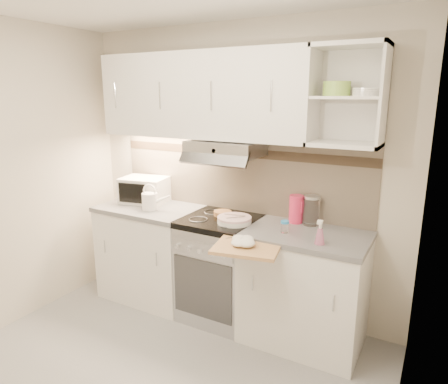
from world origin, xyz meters
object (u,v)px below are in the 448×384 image
object	(u,v)px
spray_bottle	(320,234)
cutting_board	(248,246)
microwave	(144,190)
watering_can	(151,200)
pink_pitcher	(296,209)
plate_stack	(234,220)
electric_range	(220,268)
glass_jar	(311,210)

from	to	relation	value
spray_bottle	cutting_board	bearing A→B (deg)	-159.88
cutting_board	microwave	bearing A→B (deg)	148.47
watering_can	cutting_board	world-z (taller)	watering_can
pink_pitcher	plate_stack	bearing A→B (deg)	-134.09
electric_range	glass_jar	xyz separation A→B (m)	(0.72, 0.20, 0.57)
pink_pitcher	cutting_board	world-z (taller)	pink_pitcher
microwave	spray_bottle	size ratio (longest dim) A/B	2.56
electric_range	cutting_board	distance (m)	0.73
electric_range	cutting_board	xyz separation A→B (m)	(0.45, -0.39, 0.42)
spray_bottle	cutting_board	world-z (taller)	spray_bottle
electric_range	microwave	world-z (taller)	microwave
electric_range	pink_pitcher	xyz separation A→B (m)	(0.59, 0.20, 0.56)
electric_range	pink_pitcher	distance (m)	0.84
microwave	plate_stack	size ratio (longest dim) A/B	1.71
electric_range	microwave	distance (m)	1.06
watering_can	plate_stack	bearing A→B (deg)	-12.71
spray_bottle	plate_stack	bearing A→B (deg)	164.56
electric_range	plate_stack	bearing A→B (deg)	-18.33
microwave	plate_stack	bearing A→B (deg)	-19.81
microwave	cutting_board	world-z (taller)	microwave
glass_jar	cutting_board	xyz separation A→B (m)	(-0.27, -0.59, -0.15)
microwave	spray_bottle	xyz separation A→B (m)	(1.79, -0.28, -0.05)
microwave	glass_jar	bearing A→B (deg)	-7.93
microwave	watering_can	bearing A→B (deg)	-50.53
microwave	watering_can	size ratio (longest dim) A/B	1.74
microwave	plate_stack	world-z (taller)	microwave
microwave	pink_pitcher	bearing A→B (deg)	-7.65
watering_can	microwave	bearing A→B (deg)	126.58
electric_range	plate_stack	size ratio (longest dim) A/B	3.25
plate_stack	spray_bottle	distance (m)	0.74
plate_stack	glass_jar	size ratio (longest dim) A/B	1.16
watering_can	glass_jar	distance (m)	1.42
watering_can	glass_jar	bearing A→B (deg)	-3.02
electric_range	pink_pitcher	world-z (taller)	pink_pitcher
microwave	pink_pitcher	distance (m)	1.49
plate_stack	watering_can	bearing A→B (deg)	-178.38
plate_stack	glass_jar	bearing A→B (deg)	24.67
electric_range	microwave	size ratio (longest dim) A/B	1.90
pink_pitcher	glass_jar	distance (m)	0.12
electric_range	plate_stack	xyz separation A→B (m)	(0.16, -0.05, 0.48)
electric_range	microwave	xyz separation A→B (m)	(-0.89, 0.10, 0.57)
glass_jar	watering_can	bearing A→B (deg)	-168.69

